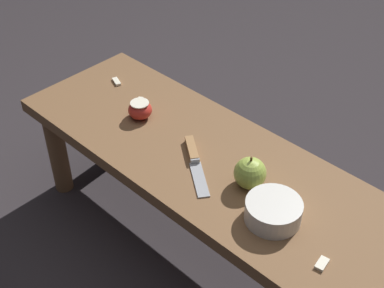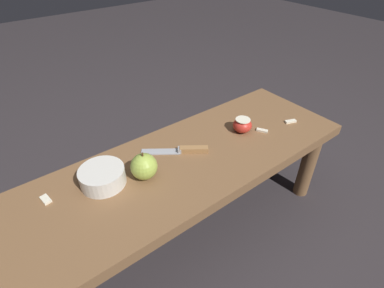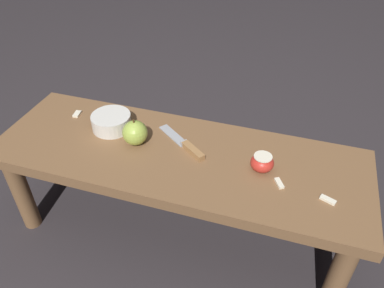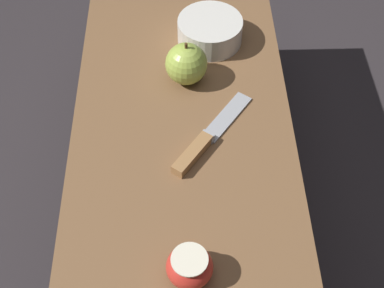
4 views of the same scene
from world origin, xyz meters
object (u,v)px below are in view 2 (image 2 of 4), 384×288
at_px(knife, 185,150).
at_px(wooden_bench, 186,173).
at_px(bowl, 102,176).
at_px(apple_cut, 242,125).
at_px(apple_whole, 144,166).

bearing_deg(knife, wooden_bench, 92.98).
distance_m(wooden_bench, bowl, 0.29).
bearing_deg(bowl, apple_cut, -6.02).
xyz_separation_m(apple_whole, apple_cut, (0.43, -0.00, -0.01)).
height_order(wooden_bench, apple_whole, apple_whole).
bearing_deg(apple_whole, wooden_bench, -3.93).
bearing_deg(apple_cut, apple_whole, 179.43).
distance_m(apple_whole, apple_cut, 0.43).
bearing_deg(knife, apple_cut, -150.43).
height_order(wooden_bench, knife, knife).
bearing_deg(bowl, knife, -5.38).
relative_size(apple_cut, bowl, 0.52).
distance_m(knife, bowl, 0.30).
relative_size(knife, bowl, 1.48).
bearing_deg(apple_whole, knife, 8.37).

